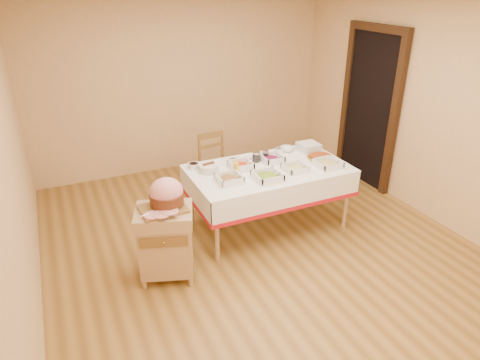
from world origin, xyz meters
The scene contains 23 objects.
room_shell centered at (0.00, 0.00, 1.30)m, with size 5.00×5.00×5.00m.
doorway centered at (2.20, 0.90, 1.11)m, with size 0.09×1.10×2.20m.
dining_table centered at (0.30, 0.30, 0.60)m, with size 1.82×1.02×0.76m.
butcher_cart centered at (-1.06, -0.15, 0.43)m, with size 0.65×0.59×0.76m.
dining_chair centered at (0.02, 1.26, 0.46)m, with size 0.44×0.42×0.90m.
ham_on_board centered at (-1.02, -0.12, 0.89)m, with size 0.45×0.43×0.30m.
serving_dish_a centered at (-0.26, 0.15, 0.80)m, with size 0.26×0.26×0.11m.
serving_dish_b centered at (0.14, 0.03, 0.80)m, with size 0.28×0.28×0.11m.
serving_dish_c centered at (0.53, 0.11, 0.79)m, with size 0.25×0.25×0.10m.
serving_dish_d centered at (0.94, 0.06, 0.79)m, with size 0.28×0.28×0.10m.
serving_dish_e centered at (0.00, 0.42, 0.80)m, with size 0.26×0.24×0.12m.
serving_dish_f centered at (0.42, 0.45, 0.80)m, with size 0.25×0.24×0.11m.
small_bowl_left centered at (-0.49, 0.65, 0.79)m, with size 0.13×0.13×0.06m.
small_bowl_mid centered at (-0.01, 0.58, 0.79)m, with size 0.12×0.12×0.05m.
small_bowl_right centered at (0.65, 0.68, 0.79)m, with size 0.10×0.10×0.05m.
bowl_white_imported centered at (0.16, 0.64, 0.78)m, with size 0.16×0.16×0.04m, color silver.
bowl_small_imported centered at (0.75, 0.67, 0.79)m, with size 0.17×0.17×0.05m, color silver.
preserve_jar_left centered at (0.25, 0.53, 0.81)m, with size 0.10×0.10×0.12m.
preserve_jar_right centered at (0.39, 0.57, 0.81)m, with size 0.09×0.09×0.11m.
mustard_bottle centered at (-0.12, 0.27, 0.84)m, with size 0.06×0.06×0.19m.
bread_basket centered at (-0.36, 0.49, 0.80)m, with size 0.23×0.23×0.10m.
plate_stack centered at (1.00, 0.56, 0.81)m, with size 0.24×0.24×0.10m.
brass_platter centered at (1.00, 0.32, 0.78)m, with size 0.31×0.22×0.04m.
Camera 1 is at (-1.87, -3.64, 2.73)m, focal length 32.00 mm.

